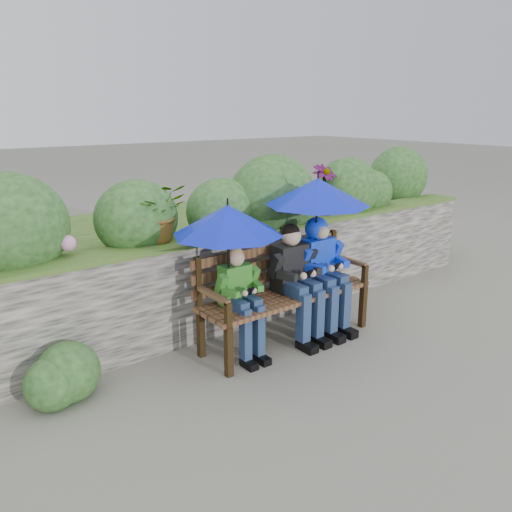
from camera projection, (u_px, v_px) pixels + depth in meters
ground at (262, 352)px, 4.82m from camera, size 60.00×60.00×0.00m
garden_backdrop at (173, 253)px, 5.77m from camera, size 8.02×2.87×1.87m
park_bench at (282, 286)px, 4.98m from camera, size 1.86×0.54×0.98m
boy_left at (241, 295)px, 4.58m from camera, size 0.42×0.49×1.06m
boy_middle at (296, 276)px, 4.94m from camera, size 0.52×0.60×1.19m
boy_right at (322, 264)px, 5.15m from camera, size 0.53×0.64×1.20m
umbrella_left at (228, 220)px, 4.37m from camera, size 1.00×1.00×0.80m
umbrella_right at (318, 192)px, 4.94m from camera, size 1.05×1.05×0.93m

